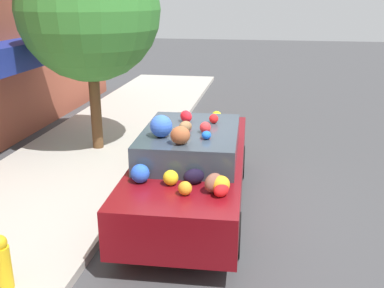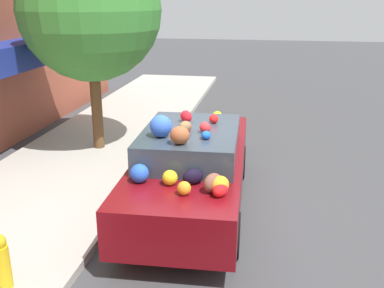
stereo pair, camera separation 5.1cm
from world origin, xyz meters
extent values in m
plane|color=#424244|center=(0.00, 0.00, 0.00)|extent=(60.00, 60.00, 0.00)
cube|color=#B2ADA3|center=(0.00, 2.70, 0.07)|extent=(24.00, 3.20, 0.13)
cube|color=navy|center=(2.28, 4.35, 2.18)|extent=(3.43, 0.90, 0.55)
cylinder|color=brown|center=(2.37, 2.58, 1.12)|extent=(0.24, 0.24, 1.97)
sphere|color=#388433|center=(2.37, 2.58, 3.15)|extent=(2.98, 2.98, 2.98)
cylinder|color=gold|center=(-2.75, 1.79, 0.41)|extent=(0.20, 0.20, 0.55)
cube|color=maroon|center=(0.00, 0.01, 0.66)|extent=(4.64, 1.85, 0.68)
cube|color=#333D47|center=(-0.18, 0.00, 1.22)|extent=(2.12, 1.55, 0.43)
cylinder|color=black|center=(1.39, 0.83, 0.32)|extent=(0.65, 0.20, 0.64)
cylinder|color=black|center=(1.45, -0.70, 0.32)|extent=(0.65, 0.20, 0.64)
cylinder|color=black|center=(-1.45, 0.72, 0.32)|extent=(0.65, 0.20, 0.64)
cylinder|color=black|center=(-1.39, -0.81, 0.32)|extent=(0.65, 0.20, 0.64)
sphere|color=blue|center=(-0.64, 0.36, 1.60)|extent=(0.33, 0.33, 0.33)
sphere|color=orange|center=(1.05, 0.21, 1.08)|extent=(0.23, 0.23, 0.17)
ellipsoid|color=brown|center=(-0.35, 0.05, 1.52)|extent=(0.29, 0.26, 0.18)
ellipsoid|color=red|center=(-1.63, -0.64, 1.08)|extent=(0.29, 0.26, 0.17)
sphere|color=red|center=(0.23, -0.31, 1.51)|extent=(0.18, 0.18, 0.15)
sphere|color=red|center=(-0.33, -0.25, 1.52)|extent=(0.18, 0.18, 0.17)
sphere|color=yellow|center=(-1.38, 0.07, 1.10)|extent=(0.29, 0.29, 0.21)
ellipsoid|color=red|center=(1.16, -0.34, 1.07)|extent=(0.22, 0.20, 0.14)
sphere|color=orange|center=(-1.66, -0.18, 1.09)|extent=(0.22, 0.22, 0.18)
ellipsoid|color=#97502E|center=(-0.92, 0.02, 1.56)|extent=(0.37, 0.37, 0.26)
ellipsoid|color=black|center=(-1.30, -0.24, 1.11)|extent=(0.30, 0.34, 0.22)
sphere|color=pink|center=(1.68, -0.16, 1.09)|extent=(0.20, 0.20, 0.19)
sphere|color=yellow|center=(1.93, -0.17, 1.10)|extent=(0.29, 0.29, 0.21)
ellipsoid|color=red|center=(0.22, 0.15, 1.53)|extent=(0.29, 0.29, 0.20)
sphere|color=brown|center=(1.32, 0.48, 1.15)|extent=(0.38, 0.38, 0.31)
ellipsoid|color=blue|center=(-0.64, -0.31, 1.49)|extent=(0.16, 0.14, 0.12)
ellipsoid|color=brown|center=(-1.51, -0.53, 1.13)|extent=(0.36, 0.31, 0.25)
sphere|color=blue|center=(-1.37, 0.50, 1.13)|extent=(0.37, 0.37, 0.26)
ellipsoid|color=#F4A322|center=(-1.53, -0.62, 1.11)|extent=(0.34, 0.32, 0.23)
camera|label=1|loc=(-6.83, -1.15, 3.44)|focal=42.00mm
camera|label=2|loc=(-6.83, -1.20, 3.44)|focal=42.00mm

